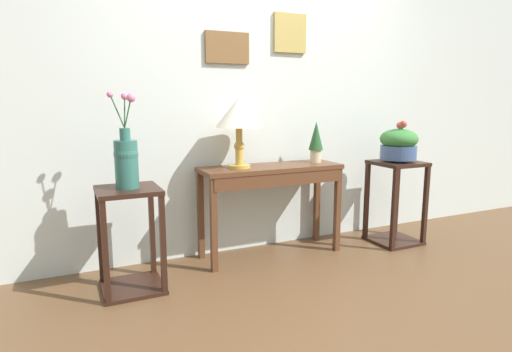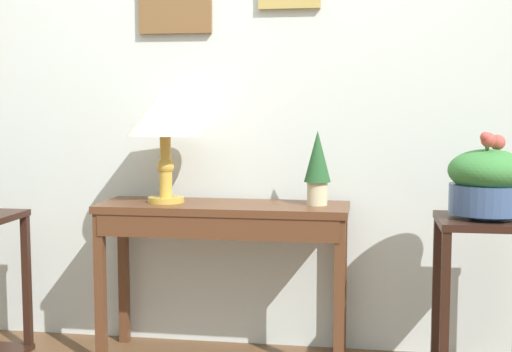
{
  "view_description": "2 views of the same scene",
  "coord_description": "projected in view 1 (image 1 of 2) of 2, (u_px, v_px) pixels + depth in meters",
  "views": [
    {
      "loc": [
        -1.6,
        -1.96,
        1.25
      ],
      "look_at": [
        -0.17,
        1.13,
        0.66
      ],
      "focal_mm": 29.95,
      "sensor_mm": 36.0,
      "label": 1
    },
    {
      "loc": [
        0.59,
        -2.12,
        1.2
      ],
      "look_at": [
        0.09,
        0.99,
        0.88
      ],
      "focal_mm": 49.54,
      "sensor_mm": 36.0,
      "label": 2
    }
  ],
  "objects": [
    {
      "name": "back_wall_with_art",
      "position": [
        264.0,
        84.0,
        3.59
      ],
      "size": [
        9.0,
        0.13,
        2.8
      ],
      "color": "silver",
      "rests_on": "ground"
    },
    {
      "name": "pedestal_stand_right",
      "position": [
        395.0,
        202.0,
        3.79
      ],
      "size": [
        0.4,
        0.4,
        0.74
      ],
      "color": "black",
      "rests_on": "ground"
    },
    {
      "name": "planter_bowl_wide_right",
      "position": [
        399.0,
        144.0,
        3.7
      ],
      "size": [
        0.32,
        0.32,
        0.36
      ],
      "color": "#3D5684",
      "rests_on": "pedestal_stand_right"
    },
    {
      "name": "console_table",
      "position": [
        272.0,
        180.0,
        3.42
      ],
      "size": [
        1.16,
        0.38,
        0.75
      ],
      "color": "#56331E",
      "rests_on": "ground"
    },
    {
      "name": "flower_vase_tall_left",
      "position": [
        126.0,
        158.0,
        2.73
      ],
      "size": [
        0.17,
        0.16,
        0.62
      ],
      "color": "#2D665B",
      "rests_on": "pedestal_stand_left"
    },
    {
      "name": "potted_plant_on_console",
      "position": [
        316.0,
        140.0,
        3.59
      ],
      "size": [
        0.12,
        0.12,
        0.34
      ],
      "color": "beige",
      "rests_on": "console_table"
    },
    {
      "name": "table_lamp",
      "position": [
        239.0,
        115.0,
        3.24
      ],
      "size": [
        0.36,
        0.36,
        0.54
      ],
      "color": "gold",
      "rests_on": "console_table"
    },
    {
      "name": "ground_plane",
      "position": [
        358.0,
        308.0,
        2.63
      ],
      "size": [
        12.0,
        12.0,
        0.01
      ],
      "primitive_type": "cube",
      "color": "brown"
    },
    {
      "name": "pedestal_stand_left",
      "position": [
        131.0,
        240.0,
        2.83
      ],
      "size": [
        0.4,
        0.4,
        0.7
      ],
      "color": "black",
      "rests_on": "ground"
    }
  ]
}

